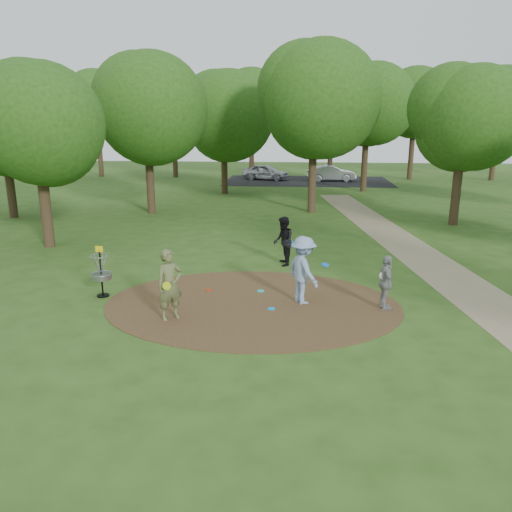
{
  "coord_description": "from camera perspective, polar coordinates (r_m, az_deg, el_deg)",
  "views": [
    {
      "loc": [
        1.22,
        -13.28,
        5.07
      ],
      "look_at": [
        0.0,
        1.2,
        1.1
      ],
      "focal_mm": 35.0,
      "sensor_mm": 36.0,
      "label": 1
    }
  ],
  "objects": [
    {
      "name": "disc_ground_blue",
      "position": [
        13.87,
        1.76,
        -6.03
      ],
      "size": [
        0.22,
        0.22,
        0.02
      ],
      "primitive_type": "cylinder",
      "color": "#0D99ED",
      "rests_on": "dirt_clearing"
    },
    {
      "name": "player_walking_with_disc",
      "position": [
        17.85,
        3.13,
        1.7
      ],
      "size": [
        0.78,
        0.94,
        1.77
      ],
      "color": "black",
      "rests_on": "ground"
    },
    {
      "name": "footpath",
      "position": [
        16.94,
        22.77,
        -3.35
      ],
      "size": [
        7.55,
        39.89,
        0.01
      ],
      "primitive_type": "cube",
      "rotation": [
        0.0,
        0.0,
        0.14
      ],
      "color": "#8C7A5B",
      "rests_on": "ground"
    },
    {
      "name": "car_right",
      "position": [
        43.65,
        8.6,
        9.33
      ],
      "size": [
        4.22,
        1.89,
        1.34
      ],
      "primitive_type": "imported",
      "rotation": [
        0.0,
        0.0,
        1.69
      ],
      "color": "#9EA0A5",
      "rests_on": "ground"
    },
    {
      "name": "tree_ring",
      "position": [
        23.42,
        3.61,
        15.64
      ],
      "size": [
        37.06,
        45.24,
        9.04
      ],
      "color": "#332316",
      "rests_on": "ground"
    },
    {
      "name": "disc_ground_red",
      "position": [
        15.39,
        -5.41,
        -3.9
      ],
      "size": [
        0.22,
        0.22,
        0.02
      ],
      "primitive_type": "cylinder",
      "color": "#B62C12",
      "rests_on": "dirt_clearing"
    },
    {
      "name": "player_observer_with_disc",
      "position": [
        13.13,
        -9.83,
        -3.27
      ],
      "size": [
        0.82,
        0.78,
        1.89
      ],
      "color": "#5F663B",
      "rests_on": "ground"
    },
    {
      "name": "disc_ground_cyan",
      "position": [
        15.25,
        0.53,
        -4.01
      ],
      "size": [
        0.22,
        0.22,
        0.02
      ],
      "primitive_type": "cylinder",
      "color": "#17BBB9",
      "rests_on": "dirt_clearing"
    },
    {
      "name": "disc_golf_basket",
      "position": [
        15.32,
        -17.32,
        -1.32
      ],
      "size": [
        0.63,
        0.63,
        1.54
      ],
      "color": "black",
      "rests_on": "ground"
    },
    {
      "name": "car_left",
      "position": [
        44.14,
        1.13,
        9.57
      ],
      "size": [
        4.31,
        2.72,
        1.37
      ],
      "primitive_type": "imported",
      "rotation": [
        0.0,
        0.0,
        1.27
      ],
      "color": "#A4A4AB",
      "rests_on": "ground"
    },
    {
      "name": "player_waiting_with_disc",
      "position": [
        14.11,
        14.62,
        -2.96
      ],
      "size": [
        0.48,
        0.94,
        1.54
      ],
      "color": "gray",
      "rests_on": "ground"
    },
    {
      "name": "player_throwing_with_disc",
      "position": [
        14.13,
        5.41,
        -1.62
      ],
      "size": [
        1.41,
        1.45,
        1.95
      ],
      "color": "#849DC4",
      "rests_on": "ground"
    },
    {
      "name": "ground",
      "position": [
        14.26,
        -0.41,
        -5.54
      ],
      "size": [
        100.0,
        100.0,
        0.0
      ],
      "primitive_type": "plane",
      "color": "#2D5119",
      "rests_on": "ground"
    },
    {
      "name": "dirt_clearing",
      "position": [
        14.26,
        -0.41,
        -5.5
      ],
      "size": [
        8.4,
        8.4,
        0.02
      ],
      "primitive_type": "cylinder",
      "color": "#47301C",
      "rests_on": "ground"
    },
    {
      "name": "parking_lot",
      "position": [
        43.58,
        5.88,
        8.53
      ],
      "size": [
        14.0,
        8.0,
        0.01
      ],
      "primitive_type": "cube",
      "color": "black",
      "rests_on": "ground"
    }
  ]
}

